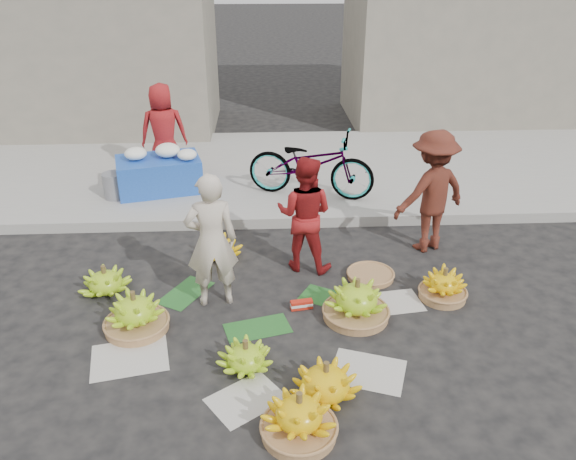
{
  "coord_description": "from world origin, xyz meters",
  "views": [
    {
      "loc": [
        -0.02,
        -4.85,
        3.41
      ],
      "look_at": [
        0.25,
        0.62,
        0.7
      ],
      "focal_mm": 35.0,
      "sensor_mm": 36.0,
      "label": 1
    }
  ],
  "objects_px": {
    "banana_bunch_4": "(357,301)",
    "flower_table": "(160,172)",
    "banana_bunch_0": "(135,313)",
    "bicycle": "(311,164)",
    "vendor_cream": "(211,241)"
  },
  "relations": [
    {
      "from": "banana_bunch_4",
      "to": "bicycle",
      "type": "distance_m",
      "value": 3.05
    },
    {
      "from": "banana_bunch_4",
      "to": "banana_bunch_0",
      "type": "bearing_deg",
      "value": -177.73
    },
    {
      "from": "flower_table",
      "to": "vendor_cream",
      "type": "bearing_deg",
      "value": -85.1
    },
    {
      "from": "vendor_cream",
      "to": "banana_bunch_0",
      "type": "bearing_deg",
      "value": 21.9
    },
    {
      "from": "banana_bunch_0",
      "to": "flower_table",
      "type": "height_order",
      "value": "flower_table"
    },
    {
      "from": "vendor_cream",
      "to": "bicycle",
      "type": "distance_m",
      "value": 2.93
    },
    {
      "from": "vendor_cream",
      "to": "bicycle",
      "type": "height_order",
      "value": "vendor_cream"
    },
    {
      "from": "vendor_cream",
      "to": "banana_bunch_4",
      "type": "bearing_deg",
      "value": 156.5
    },
    {
      "from": "vendor_cream",
      "to": "flower_table",
      "type": "bearing_deg",
      "value": -80.39
    },
    {
      "from": "banana_bunch_4",
      "to": "vendor_cream",
      "type": "bearing_deg",
      "value": 165.89
    },
    {
      "from": "banana_bunch_4",
      "to": "flower_table",
      "type": "relative_size",
      "value": 0.55
    },
    {
      "from": "banana_bunch_0",
      "to": "banana_bunch_4",
      "type": "bearing_deg",
      "value": 2.27
    },
    {
      "from": "vendor_cream",
      "to": "flower_table",
      "type": "xyz_separation_m",
      "value": [
        -1.02,
        2.96,
        -0.33
      ]
    },
    {
      "from": "banana_bunch_0",
      "to": "vendor_cream",
      "type": "height_order",
      "value": "vendor_cream"
    },
    {
      "from": "banana_bunch_0",
      "to": "vendor_cream",
      "type": "bearing_deg",
      "value": 31.3
    }
  ]
}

